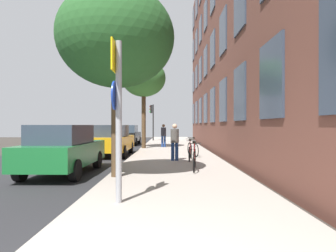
% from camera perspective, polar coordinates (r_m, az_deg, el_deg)
% --- Properties ---
extents(ground_plane, '(41.80, 41.80, 0.00)m').
position_cam_1_polar(ground_plane, '(17.41, -10.88, -5.18)').
color(ground_plane, '#332D28').
extents(road_asphalt, '(7.00, 38.00, 0.01)m').
position_cam_1_polar(road_asphalt, '(17.92, -17.52, -5.02)').
color(road_asphalt, '#232326').
rests_on(road_asphalt, ground).
extents(sidewalk, '(4.20, 38.00, 0.12)m').
position_cam_1_polar(sidewalk, '(17.11, 0.76, -5.07)').
color(sidewalk, '#9E9389').
rests_on(sidewalk, ground).
extents(building_facade, '(0.56, 27.00, 13.97)m').
position_cam_1_polar(building_facade, '(17.63, 9.67, 17.96)').
color(building_facade, brown).
rests_on(building_facade, ground).
extents(sign_post, '(0.15, 0.60, 3.14)m').
position_cam_1_polar(sign_post, '(5.58, -10.34, 3.72)').
color(sign_post, gray).
rests_on(sign_post, sidewalk).
extents(traffic_light, '(0.43, 0.24, 3.53)m').
position_cam_1_polar(traffic_light, '(27.83, -3.41, 2.06)').
color(traffic_light, black).
rests_on(traffic_light, sidewalk).
extents(tree_near, '(3.41, 3.41, 5.51)m').
position_cam_1_polar(tree_near, '(8.80, -10.58, 16.93)').
color(tree_near, '#4C3823').
rests_on(tree_near, sidewalk).
extents(tree_far, '(2.88, 2.88, 5.81)m').
position_cam_1_polar(tree_far, '(18.81, -5.12, 9.49)').
color(tree_far, '#4C3823').
rests_on(tree_far, sidewalk).
extents(bicycle_0, '(0.42, 1.73, 0.97)m').
position_cam_1_polar(bicycle_0, '(9.59, 5.15, -6.57)').
color(bicycle_0, black).
rests_on(bicycle_0, sidewalk).
extents(bicycle_1, '(0.43, 1.69, 0.91)m').
position_cam_1_polar(bicycle_1, '(12.25, 4.31, -5.21)').
color(bicycle_1, black).
rests_on(bicycle_1, sidewalk).
extents(bicycle_2, '(0.54, 1.54, 0.92)m').
position_cam_1_polar(bicycle_2, '(13.90, 4.83, -4.56)').
color(bicycle_2, black).
rests_on(bicycle_2, sidewalk).
extents(pedestrian_0, '(0.39, 0.39, 1.56)m').
position_cam_1_polar(pedestrian_0, '(12.04, 1.17, -2.74)').
color(pedestrian_0, navy).
rests_on(pedestrian_0, sidewalk).
extents(pedestrian_1, '(0.42, 0.42, 1.57)m').
position_cam_1_polar(pedestrian_1, '(19.42, -1.10, -1.62)').
color(pedestrian_1, navy).
rests_on(pedestrian_1, sidewalk).
extents(car_0, '(1.80, 4.03, 1.62)m').
position_cam_1_polar(car_0, '(9.97, -20.50, -4.35)').
color(car_0, '#19662D').
rests_on(car_0, road_asphalt).
extents(car_1, '(1.91, 4.22, 1.62)m').
position_cam_1_polar(car_1, '(15.21, -11.54, -2.77)').
color(car_1, orange).
rests_on(car_1, road_asphalt).
extents(car_2, '(1.93, 4.19, 1.62)m').
position_cam_1_polar(car_2, '(23.64, -8.44, -1.72)').
color(car_2, black).
rests_on(car_2, road_asphalt).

